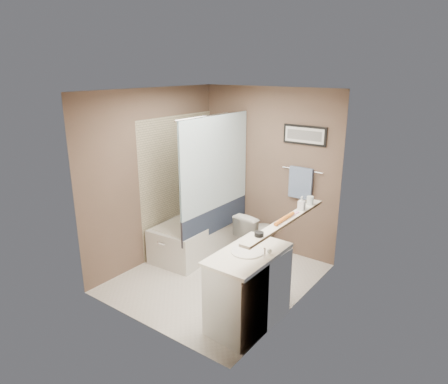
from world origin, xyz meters
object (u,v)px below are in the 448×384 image
Objects in this scene: glass_jar at (310,201)px; toilet at (256,233)px; bathtub at (198,235)px; candle_bowl_near at (259,234)px; hair_brush_front at (280,221)px; hair_brush_back at (288,216)px; vanity at (248,291)px; soap_bottle at (302,203)px.

toilet is at bearing 155.40° from glass_jar.
candle_bowl_near is at bearing -38.01° from bathtub.
hair_brush_back is (0.00, 0.18, 0.00)m from hair_brush_front.
candle_bowl_near is 0.41× the size of hair_brush_back.
vanity is 0.77m from candle_bowl_near.
glass_jar reaches higher than candle_bowl_near.
toilet is at bearing 135.13° from hair_brush_back.
toilet is 1.48m from soap_bottle.
glass_jar reaches higher than vanity.
glass_jar is at bearing 90.00° from soap_bottle.
hair_brush_front reaches higher than candle_bowl_near.
toilet reaches higher than bathtub.
hair_brush_back is at bearing 90.00° from hair_brush_front.
bathtub is 2.32m from candle_bowl_near.
bathtub is at bearing 31.39° from toilet.
glass_jar reaches higher than toilet.
bathtub is 15.00× the size of glass_jar.
soap_bottle reaches higher than candle_bowl_near.
vanity is 9.00× the size of glass_jar.
hair_brush_front is (0.00, 0.42, 0.00)m from candle_bowl_near.
soap_bottle is (0.00, 0.91, 0.06)m from candle_bowl_near.
vanity is at bearing -122.08° from hair_brush_front.
hair_brush_back is 2.20× the size of glass_jar.
glass_jar is at bearing 83.50° from vanity.
vanity is 0.90m from hair_brush_back.
bathtub is 9.37× the size of soap_bottle.
hair_brush_back reaches higher than candle_bowl_near.
candle_bowl_near is 0.56× the size of soap_bottle.
vanity is at bearing 123.92° from toilet.
hair_brush_back is (0.00, 0.60, 0.00)m from candle_bowl_near.
toilet is at bearing 122.86° from vanity.
hair_brush_front is at bearing 90.00° from candle_bowl_near.
glass_jar is 0.62× the size of soap_bottle.
glass_jar is at bearing 90.00° from candle_bowl_near.
glass_jar is (0.00, 1.13, 0.03)m from candle_bowl_near.
soap_bottle is (1.79, -0.29, 0.95)m from bathtub.
vanity is at bearing -111.31° from hair_brush_back.
soap_bottle is at bearing -90.00° from glass_jar.
vanity reaches higher than toilet.
hair_brush_front is 0.72m from glass_jar.
candle_bowl_near is 0.60m from hair_brush_back.
toilet is at bearing 122.15° from candle_bowl_near.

